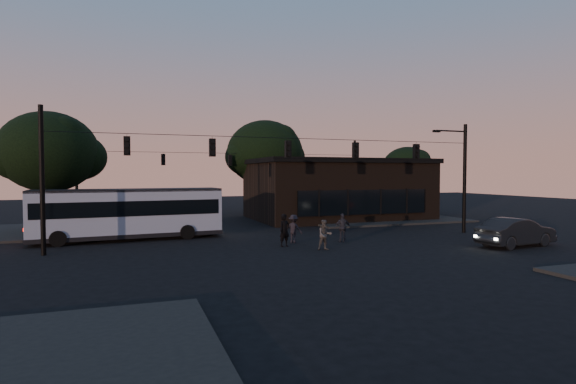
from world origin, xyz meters
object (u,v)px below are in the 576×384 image
object	(u,v)px
building	(336,189)
pedestrian_a	(285,230)
pedestrian_b	(325,235)
bus	(129,211)
pedestrian_d	(294,229)
pedestrian_c	(343,228)
car	(516,232)

from	to	relation	value
building	pedestrian_a	size ratio (longest dim) A/B	8.41
building	pedestrian_b	size ratio (longest dim) A/B	9.54
bus	pedestrian_a	size ratio (longest dim) A/B	6.19
pedestrian_a	building	bearing A→B (deg)	36.65
pedestrian_b	pedestrian_d	world-z (taller)	pedestrian_d
pedestrian_d	building	bearing A→B (deg)	-82.33
pedestrian_d	pedestrian_b	bearing A→B (deg)	147.05
pedestrian_c	building	bearing A→B (deg)	-102.42
building	car	bearing A→B (deg)	-81.83
bus	car	size ratio (longest dim) A/B	2.33
pedestrian_a	pedestrian_c	bearing A→B (deg)	-10.09
car	building	bearing A→B (deg)	0.89
building	bus	world-z (taller)	building
pedestrian_c	bus	bearing A→B (deg)	-11.43
pedestrian_d	bus	bearing A→B (deg)	16.53
pedestrian_a	pedestrian_b	distance (m)	2.42
bus	pedestrian_b	size ratio (longest dim) A/B	7.02
pedestrian_a	pedestrian_b	size ratio (longest dim) A/B	1.13
pedestrian_c	pedestrian_d	size ratio (longest dim) A/B	1.02
car	pedestrian_a	world-z (taller)	pedestrian_a
pedestrian_b	car	bearing A→B (deg)	-6.60
pedestrian_a	pedestrian_b	world-z (taller)	pedestrian_a
building	pedestrian_a	world-z (taller)	building
building	pedestrian_d	size ratio (longest dim) A/B	9.25
pedestrian_a	pedestrian_c	size ratio (longest dim) A/B	1.07
pedestrian_b	pedestrian_c	world-z (taller)	pedestrian_c
pedestrian_b	pedestrian_c	distance (m)	3.14
pedestrian_a	pedestrian_d	bearing A→B (deg)	32.25
pedestrian_c	pedestrian_b	bearing A→B (deg)	57.53
pedestrian_a	pedestrian_d	xyz separation A→B (m)	(0.96, 1.14, -0.08)
bus	pedestrian_b	bearing A→B (deg)	-41.30
pedestrian_d	car	bearing A→B (deg)	-162.50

